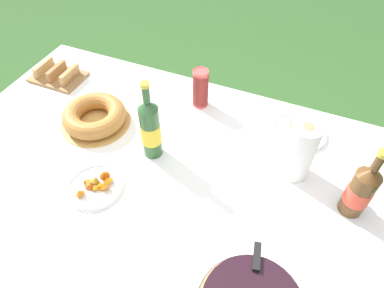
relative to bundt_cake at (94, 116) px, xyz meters
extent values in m
plane|color=#335B28|center=(0.35, -0.16, -0.80)|extent=(16.00, 16.00, 0.00)
cube|color=brown|center=(0.35, -0.16, -0.06)|extent=(1.79, 1.24, 0.03)
cylinder|color=brown|center=(-0.48, 0.40, -0.44)|extent=(0.06, 0.06, 0.72)
cylinder|color=brown|center=(1.19, 0.40, -0.44)|extent=(0.06, 0.06, 0.72)
cube|color=white|center=(0.35, -0.16, -0.04)|extent=(1.80, 1.25, 0.00)
cube|color=white|center=(0.35, 0.47, -0.10)|extent=(1.80, 0.00, 0.10)
cube|color=black|center=(0.83, -0.36, 0.02)|extent=(0.04, 0.09, 0.01)
cylinder|color=tan|center=(0.00, 0.00, -0.04)|extent=(0.31, 0.31, 0.01)
torus|color=#AD7033|center=(0.00, 0.00, 0.00)|extent=(0.28, 0.28, 0.08)
cylinder|color=#E04C47|center=(0.38, 0.30, 0.01)|extent=(0.07, 0.07, 0.09)
cylinder|color=#E04C47|center=(0.38, 0.30, 0.02)|extent=(0.07, 0.07, 0.09)
cylinder|color=#E04C47|center=(0.38, 0.30, 0.03)|extent=(0.07, 0.07, 0.09)
cylinder|color=#E04C47|center=(0.38, 0.30, 0.05)|extent=(0.07, 0.07, 0.09)
cylinder|color=#E04C47|center=(0.38, 0.30, 0.06)|extent=(0.07, 0.07, 0.09)
cylinder|color=#E04C47|center=(0.38, 0.30, 0.07)|extent=(0.07, 0.07, 0.09)
cylinder|color=#E04C47|center=(0.38, 0.30, 0.08)|extent=(0.07, 0.07, 0.09)
cylinder|color=#E04C47|center=(0.38, 0.30, 0.10)|extent=(0.07, 0.07, 0.09)
torus|color=#E04C47|center=(0.38, 0.30, 0.15)|extent=(0.07, 0.07, 0.01)
cylinder|color=#2D562D|center=(0.32, -0.06, 0.08)|extent=(0.08, 0.08, 0.24)
cylinder|color=yellow|center=(0.32, -0.06, 0.07)|extent=(0.08, 0.08, 0.09)
cone|color=#2D562D|center=(0.32, -0.06, 0.22)|extent=(0.08, 0.08, 0.04)
cylinder|color=#2D562D|center=(0.32, -0.06, 0.27)|extent=(0.03, 0.03, 0.06)
cylinder|color=gold|center=(0.32, -0.06, 0.31)|extent=(0.03, 0.03, 0.02)
cylinder|color=brown|center=(1.09, -0.02, 0.06)|extent=(0.08, 0.08, 0.19)
cylinder|color=#E54C38|center=(1.09, -0.02, 0.05)|extent=(0.09, 0.09, 0.07)
cone|color=brown|center=(1.09, -0.02, 0.17)|extent=(0.08, 0.08, 0.04)
cylinder|color=brown|center=(1.09, -0.02, 0.22)|extent=(0.03, 0.03, 0.06)
cylinder|color=gold|center=(1.09, -0.02, 0.26)|extent=(0.03, 0.03, 0.02)
cylinder|color=white|center=(0.85, 0.28, -0.04)|extent=(0.24, 0.24, 0.01)
torus|color=white|center=(0.85, 0.28, -0.03)|extent=(0.23, 0.23, 0.01)
cone|color=#AD611A|center=(0.89, 0.28, -0.02)|extent=(0.05, 0.05, 0.04)
cone|color=#A66218|center=(0.86, 0.27, -0.01)|extent=(0.03, 0.04, 0.04)
cone|color=#CC550E|center=(0.85, 0.27, -0.01)|extent=(0.04, 0.04, 0.04)
cone|color=#C56017|center=(0.85, 0.29, -0.02)|extent=(0.05, 0.05, 0.04)
cone|color=#B7651C|center=(0.81, 0.30, -0.01)|extent=(0.05, 0.05, 0.04)
cone|color=#C74D0E|center=(0.83, 0.31, -0.01)|extent=(0.06, 0.06, 0.04)
cone|color=#B45913|center=(0.85, 0.28, -0.01)|extent=(0.04, 0.04, 0.04)
cone|color=#C4550A|center=(0.87, 0.27, -0.02)|extent=(0.03, 0.04, 0.04)
cylinder|color=white|center=(0.20, -0.30, -0.04)|extent=(0.21, 0.21, 0.01)
torus|color=white|center=(0.20, -0.30, -0.03)|extent=(0.21, 0.21, 0.01)
cone|color=#C66B0B|center=(0.22, -0.31, -0.02)|extent=(0.05, 0.05, 0.05)
cone|color=#B56012|center=(0.17, -0.36, -0.01)|extent=(0.04, 0.04, 0.03)
cone|color=#B55218|center=(0.19, -0.32, -0.01)|extent=(0.05, 0.05, 0.04)
cone|color=#B16C19|center=(0.20, -0.30, -0.02)|extent=(0.06, 0.06, 0.04)
cone|color=#C25010|center=(0.24, -0.29, -0.01)|extent=(0.05, 0.05, 0.04)
cone|color=#AC630B|center=(0.16, -0.31, -0.02)|extent=(0.04, 0.03, 0.04)
cone|color=#B6501A|center=(0.18, -0.30, -0.01)|extent=(0.04, 0.04, 0.02)
cone|color=#CE5011|center=(0.18, -0.29, -0.02)|extent=(0.05, 0.05, 0.04)
cone|color=#B6460B|center=(0.21, -0.26, 0.00)|extent=(0.04, 0.04, 0.03)
cone|color=#B1690C|center=(0.23, -0.27, -0.02)|extent=(0.05, 0.05, 0.04)
cone|color=#AD6C19|center=(0.20, -0.29, 0.00)|extent=(0.05, 0.05, 0.03)
cylinder|color=white|center=(0.87, 0.07, 0.08)|extent=(0.11, 0.11, 0.25)
cylinder|color=#9E7A56|center=(0.87, 0.07, 0.21)|extent=(0.04, 0.04, 0.00)
cube|color=olive|center=(-0.36, 0.20, -0.03)|extent=(0.26, 0.18, 0.02)
cube|color=tan|center=(-0.44, 0.20, 0.00)|extent=(0.03, 0.14, 0.06)
cube|color=#9E7042|center=(-0.36, 0.20, 0.00)|extent=(0.03, 0.14, 0.06)
cube|color=#B2844C|center=(-0.28, 0.20, 0.00)|extent=(0.03, 0.14, 0.06)
camera|label=1|loc=(0.82, -0.85, 1.02)|focal=32.00mm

